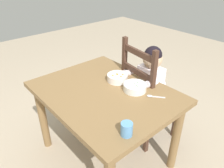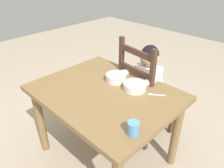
% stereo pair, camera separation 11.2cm
% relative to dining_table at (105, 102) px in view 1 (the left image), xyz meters
% --- Properties ---
extents(ground_plane, '(8.00, 8.00, 0.00)m').
position_rel_dining_table_xyz_m(ground_plane, '(0.00, 0.00, -0.60)').
color(ground_plane, tan).
extents(dining_table, '(1.11, 0.86, 0.71)m').
position_rel_dining_table_xyz_m(dining_table, '(0.00, 0.00, 0.00)').
color(dining_table, olive).
rests_on(dining_table, ground).
extents(dining_chair, '(0.47, 0.47, 1.03)m').
position_rel_dining_table_xyz_m(dining_chair, '(0.04, 0.48, -0.12)').
color(dining_chair, '#492F23').
rests_on(dining_chair, ground).
extents(child_figure, '(0.32, 0.31, 0.97)m').
position_rel_dining_table_xyz_m(child_figure, '(0.05, 0.47, 0.04)').
color(child_figure, white).
rests_on(child_figure, ground).
extents(bowl_of_peas, '(0.18, 0.18, 0.06)m').
position_rel_dining_table_xyz_m(bowl_of_peas, '(0.15, 0.18, 0.14)').
color(bowl_of_peas, white).
rests_on(bowl_of_peas, dining_table).
extents(bowl_of_carrots, '(0.17, 0.17, 0.06)m').
position_rel_dining_table_xyz_m(bowl_of_carrots, '(-0.05, 0.18, 0.14)').
color(bowl_of_carrots, white).
rests_on(bowl_of_carrots, dining_table).
extents(spoon, '(0.12, 0.10, 0.01)m').
position_rel_dining_table_xyz_m(spoon, '(0.30, 0.22, 0.12)').
color(spoon, silver).
rests_on(spoon, dining_table).
extents(drinking_cup, '(0.07, 0.07, 0.09)m').
position_rel_dining_table_xyz_m(drinking_cup, '(0.47, -0.22, 0.15)').
color(drinking_cup, '#5B99D3').
rests_on(drinking_cup, dining_table).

